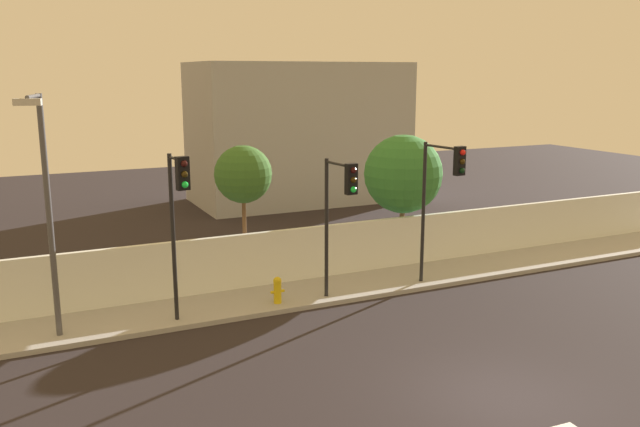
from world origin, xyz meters
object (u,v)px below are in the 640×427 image
(traffic_light_right, at_px, (442,184))
(roadside_tree_leftmost, at_px, (243,175))
(traffic_light_left, at_px, (340,200))
(fire_hydrant, at_px, (277,289))
(traffic_light_center, at_px, (178,203))
(street_lamp_curbside, at_px, (46,198))
(roadside_tree_midleft, at_px, (403,174))

(traffic_light_right, height_order, roadside_tree_leftmost, traffic_light_right)
(traffic_light_left, bearing_deg, roadside_tree_leftmost, 116.19)
(fire_hydrant, distance_m, roadside_tree_leftmost, 4.24)
(traffic_light_center, height_order, roadside_tree_leftmost, traffic_light_center)
(street_lamp_curbside, xyz_separation_m, fire_hydrant, (6.33, 0.07, -3.36))
(street_lamp_curbside, distance_m, roadside_tree_leftmost, 6.90)
(roadside_tree_leftmost, distance_m, roadside_tree_midleft, 6.31)
(street_lamp_curbside, distance_m, roadside_tree_midleft, 12.91)
(traffic_light_left, distance_m, fire_hydrant, 3.37)
(street_lamp_curbside, xyz_separation_m, roadside_tree_leftmost, (6.26, 2.90, -0.21))
(fire_hydrant, bearing_deg, traffic_light_left, -24.99)
(traffic_light_left, height_order, fire_hydrant, traffic_light_left)
(traffic_light_center, relative_size, street_lamp_curbside, 0.74)
(traffic_light_center, distance_m, traffic_light_right, 8.40)
(traffic_light_center, bearing_deg, traffic_light_right, -2.83)
(street_lamp_curbside, bearing_deg, traffic_light_center, -7.03)
(traffic_light_right, bearing_deg, roadside_tree_midleft, 76.55)
(traffic_light_left, height_order, traffic_light_right, traffic_light_right)
(street_lamp_curbside, bearing_deg, fire_hydrant, 0.60)
(traffic_light_center, height_order, traffic_light_right, traffic_light_center)
(roadside_tree_leftmost, bearing_deg, street_lamp_curbside, -155.14)
(fire_hydrant, bearing_deg, street_lamp_curbside, -179.40)
(traffic_light_left, distance_m, street_lamp_curbside, 8.11)
(roadside_tree_midleft, bearing_deg, roadside_tree_leftmost, 180.00)
(traffic_light_right, relative_size, roadside_tree_midleft, 0.98)
(traffic_light_left, relative_size, street_lamp_curbside, 0.68)
(street_lamp_curbside, distance_m, fire_hydrant, 7.17)
(traffic_light_right, height_order, roadside_tree_midleft, traffic_light_right)
(traffic_light_right, xyz_separation_m, roadside_tree_midleft, (0.89, 3.72, -0.26))
(traffic_light_left, xyz_separation_m, roadside_tree_leftmost, (-1.79, 3.64, 0.37))
(traffic_light_right, distance_m, roadside_tree_leftmost, 6.57)
(fire_hydrant, relative_size, roadside_tree_leftmost, 0.18)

